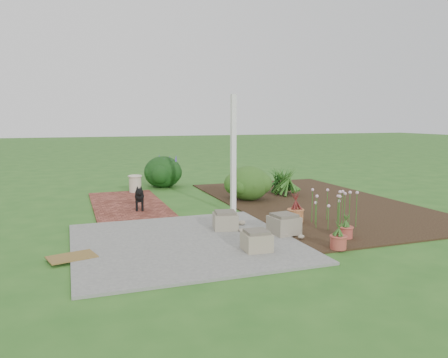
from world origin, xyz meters
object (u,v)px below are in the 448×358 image
object	(u,v)px
black_dog	(139,196)
evergreen_shrub	(249,182)
stone_trough_near	(257,242)
cream_ceramic_urn	(135,184)

from	to	relation	value
black_dog	evergreen_shrub	xyz separation A→B (m)	(2.72, 0.41, 0.12)
black_dog	stone_trough_near	bearing A→B (deg)	-62.61
stone_trough_near	black_dog	xyz separation A→B (m)	(-1.21, 3.47, 0.17)
cream_ceramic_urn	evergreen_shrub	world-z (taller)	evergreen_shrub
black_dog	evergreen_shrub	world-z (taller)	evergreen_shrub
stone_trough_near	black_dog	size ratio (longest dim) A/B	0.67
stone_trough_near	evergreen_shrub	world-z (taller)	evergreen_shrub
cream_ceramic_urn	evergreen_shrub	xyz separation A→B (m)	(2.46, -1.99, 0.20)
black_dog	cream_ceramic_urn	distance (m)	2.42
black_dog	evergreen_shrub	size ratio (longest dim) A/B	0.59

